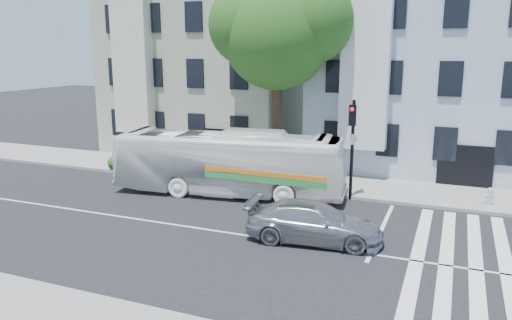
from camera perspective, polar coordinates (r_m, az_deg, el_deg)
The scene contains 10 objects.
ground at distance 19.61m, azimuth -6.30°, elevation -7.82°, with size 120.00×120.00×0.00m, color black.
sidewalk_far at distance 26.56m, azimuth 1.90°, elevation -2.11°, with size 80.00×4.00×0.15m, color gray.
building_left at distance 34.95m, azimuth -4.95°, elevation 10.40°, with size 12.00×10.00×11.00m, color #9CA187.
building_right at distance 31.20m, azimuth 18.97°, elevation 9.51°, with size 12.00×10.00×11.00m, color #A1B1BF.
street_tree at distance 26.38m, azimuth 2.73°, elevation 14.79°, with size 7.30×5.90×11.10m.
bus at distance 23.67m, azimuth -3.13°, elevation -0.32°, with size 10.99×2.57×3.06m, color white.
sedan at distance 18.20m, azimuth 6.65°, elevation -7.08°, with size 4.91×2.00×1.43m, color #A5A7AC.
hedge at distance 26.92m, azimuth -8.70°, elevation -1.11°, with size 8.50×0.84×0.70m, color #26611F, non-canonical shape.
traffic_signal at distance 22.80m, azimuth 10.93°, elevation 2.67°, with size 0.46×0.54×4.60m.
fire_hydrant at distance 24.10m, azimuth 25.15°, elevation -3.73°, with size 0.42×0.25×0.76m.
Camera 1 is at (8.86, -16.11, 6.82)m, focal length 35.00 mm.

